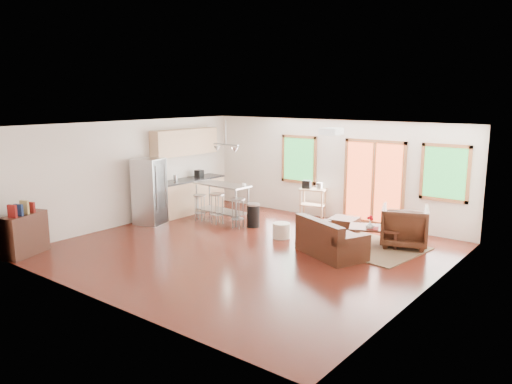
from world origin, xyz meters
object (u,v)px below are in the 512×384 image
Objects in this scene: loveseat at (330,241)px; kitchen_cart at (312,193)px; coffee_table at (374,230)px; armchair at (405,224)px; refrigerator at (150,191)px; island at (222,195)px; ottoman at (344,226)px; rug at (363,246)px.

kitchen_cart is at bearing 151.91° from loveseat.
armchair reaches higher than coffee_table.
refrigerator reaches higher than loveseat.
loveseat is 1.06× the size of island.
ottoman is at bearing -21.40° from armchair.
coffee_table is at bearing 47.53° from rug.
armchair is 0.59× the size of refrigerator.
island is (-3.65, 0.81, 0.37)m from loveseat.
loveseat is 3.11m from kitchen_cart.
refrigerator is 4.18m from kitchen_cart.
ottoman is at bearing 13.61° from island.
coffee_table is 0.65m from armchair.
island is at bearing -169.10° from loveseat.
rug is 1.43× the size of loveseat.
rug is at bearing 2.90° from island.
rug is 0.42m from coffee_table.
refrigerator is 1.63× the size of kitchen_cart.
coffee_table is at bearing -22.56° from ottoman.
island is at bearing 30.83° from refrigerator.
rug is 3.89× the size of ottoman.
island is at bearing -166.39° from ottoman.
kitchen_cart is (-1.40, 0.85, 0.50)m from ottoman.
ottoman is at bearing 131.64° from loveseat.
loveseat is (-0.26, -1.00, 0.29)m from rug.
loveseat is at bearing -109.54° from coffee_table.
refrigerator is at bearing -154.52° from ottoman.
kitchen_cart is (-2.86, 0.86, 0.21)m from armchair.
ottoman is 0.36× the size of refrigerator.
loveseat is at bearing -51.44° from kitchen_cart.
ottoman is at bearing 144.22° from rug.
refrigerator reaches higher than kitchen_cart.
island reaches higher than rug.
coffee_table is 1.19× the size of kitchen_cart.
island is at bearing -174.80° from coffee_table.
ottoman is at bearing -31.07° from kitchen_cart.
rug is 5.44m from refrigerator.
armchair is (0.94, 1.55, 0.18)m from loveseat.
coffee_table is 1.02m from ottoman.
coffee_table is at bearing -27.82° from kitchen_cart.
ottoman is 4.89m from refrigerator.
refrigerator is at bearing -162.27° from coffee_table.
kitchen_cart is at bearing 152.18° from coffee_table.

